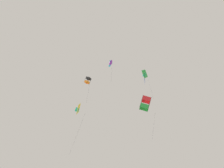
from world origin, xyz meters
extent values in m
cube|color=red|center=(2.57, 4.69, 33.57)|extent=(1.19, 0.55, 0.60)
cube|color=red|center=(2.28, 5.75, 33.19)|extent=(1.19, 0.55, 0.60)
cube|color=red|center=(2.99, 5.37, 33.38)|extent=(0.39, 1.27, 0.97)
cube|color=red|center=(1.86, 5.06, 33.38)|extent=(0.39, 1.27, 0.97)
cube|color=green|center=(2.68, 4.31, 32.47)|extent=(1.19, 0.55, 0.60)
cube|color=green|center=(2.38, 5.37, 32.09)|extent=(1.19, 0.55, 0.60)
cube|color=green|center=(3.09, 5.00, 32.28)|extent=(0.39, 1.27, 0.97)
cube|color=green|center=(1.97, 4.69, 32.28)|extent=(0.39, 1.27, 0.97)
cylinder|color=#332D28|center=(3.19, 4.66, 33.02)|extent=(0.23, 0.66, 1.79)
cylinder|color=#332D28|center=(2.07, 4.34, 33.02)|extent=(0.23, 0.66, 1.79)
cylinder|color=#332D28|center=(2.89, 5.72, 32.64)|extent=(0.23, 0.66, 1.79)
cylinder|color=#332D28|center=(1.77, 5.40, 32.64)|extent=(0.23, 0.66, 1.79)
cylinder|color=#47474C|center=(2.76, 5.98, 29.78)|extent=(2.50, 0.41, 4.41)
pyramid|color=yellow|center=(1.60, -6.64, 33.80)|extent=(2.36, 1.64, 1.52)
cube|color=#1EB2C6|center=(1.69, -6.80, 33.65)|extent=(0.42, 0.68, 0.84)
cube|color=#1EB2C6|center=(1.51, -6.50, 34.45)|extent=(0.57, 0.38, 0.17)
cylinder|color=#47474C|center=(2.25, -5.89, 29.69)|extent=(1.83, 1.13, 6.70)
pyramid|color=green|center=(-2.18, 4.50, 40.29)|extent=(2.01, 0.66, 1.27)
cube|color=#1EB2C6|center=(-2.21, 4.36, 40.15)|extent=(0.16, 0.57, 0.65)
cube|color=#1EB2C6|center=(-2.17, 4.58, 40.82)|extent=(0.50, 0.16, 0.14)
cylinder|color=#47474C|center=(-2.20, 4.40, 39.53)|extent=(0.03, 0.03, 0.26)
cube|color=blue|center=(-2.19, 4.39, 39.40)|extent=(0.07, 0.17, 0.06)
cylinder|color=#47474C|center=(-2.16, 4.39, 39.27)|extent=(0.02, 0.07, 0.26)
cube|color=blue|center=(-2.12, 4.40, 39.14)|extent=(0.12, 0.15, 0.06)
cylinder|color=#47474C|center=(-2.13, 4.40, 39.02)|extent=(0.01, 0.02, 0.26)
cube|color=blue|center=(-2.14, 4.40, 38.89)|extent=(0.08, 0.17, 0.06)
cylinder|color=#47474C|center=(-2.18, 4.39, 38.76)|extent=(0.02, 0.09, 0.26)
cube|color=blue|center=(-2.22, 4.39, 38.63)|extent=(0.16, 0.10, 0.06)
cylinder|color=#47474C|center=(-2.20, 4.38, 38.50)|extent=(0.03, 0.04, 0.26)
cube|color=blue|center=(-2.19, 4.37, 38.38)|extent=(0.16, 0.10, 0.06)
cylinder|color=#47474C|center=(-2.60, 5.27, 37.32)|extent=(1.75, 0.81, 4.68)
cube|color=black|center=(-0.42, -6.57, 40.74)|extent=(0.79, 0.20, 0.40)
cube|color=black|center=(-0.39, -5.84, 40.45)|extent=(0.79, 0.20, 0.40)
cube|color=black|center=(-0.01, -6.22, 40.59)|extent=(0.06, 0.88, 0.67)
cube|color=black|center=(-0.79, -6.19, 40.59)|extent=(0.06, 0.88, 0.67)
cube|color=orange|center=(-0.43, -6.86, 40.01)|extent=(0.79, 0.20, 0.40)
cube|color=orange|center=(-0.40, -6.13, 39.72)|extent=(0.79, 0.20, 0.40)
cube|color=orange|center=(-0.02, -6.51, 39.87)|extent=(0.06, 0.88, 0.67)
cube|color=orange|center=(-0.80, -6.48, 39.87)|extent=(0.06, 0.88, 0.67)
cylinder|color=#332D28|center=(-0.03, -6.73, 40.38)|extent=(0.05, 0.49, 1.18)
cylinder|color=#332D28|center=(-0.81, -6.70, 40.38)|extent=(0.05, 0.49, 1.18)
cylinder|color=#332D28|center=(-0.01, -6.00, 40.09)|extent=(0.05, 0.49, 1.18)
cylinder|color=#332D28|center=(-0.79, -5.97, 40.09)|extent=(0.05, 0.49, 1.18)
cylinder|color=#47474C|center=(-0.48, -6.13, 37.51)|extent=(0.90, 0.13, 4.33)
ellipsoid|color=purple|center=(-2.38, -2.31, 44.57)|extent=(0.67, 0.96, 1.37)
cube|color=#1EB2C6|center=(-2.06, -2.28, 44.72)|extent=(0.46, 0.16, 0.28)
cube|color=#1EB2C6|center=(-2.70, -2.24, 44.72)|extent=(0.46, 0.16, 0.28)
cube|color=#1EB2C6|center=(-2.40, -2.57, 43.88)|extent=(0.07, 0.51, 0.50)
sphere|color=black|center=(-2.22, -2.41, 45.04)|extent=(0.11, 0.13, 0.13)
sphere|color=black|center=(-2.56, -2.39, 45.04)|extent=(0.11, 0.13, 0.13)
cylinder|color=#47474C|center=(-2.48, -2.18, 41.75)|extent=(0.87, 0.17, 4.05)
camera|label=1|loc=(26.44, 9.54, 23.88)|focal=28.65mm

